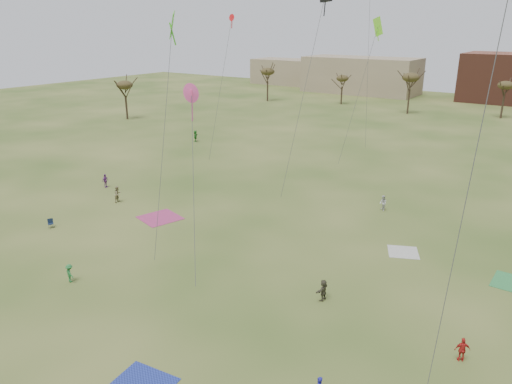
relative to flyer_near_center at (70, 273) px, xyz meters
The scene contains 14 objects.
ground 8.73m from the flyer_near_center, ahead, with size 260.00×260.00×0.00m, color #2B4A17.
flyer_near_center is the anchor object (origin of this frame).
spectator_fore_a 27.88m from the flyer_near_center, 15.53° to the left, with size 0.90×0.38×1.54m, color red.
spectator_fore_b 17.79m from the flyer_near_center, 128.45° to the left, with size 0.89×0.70×1.84m, color #90855B.
spectator_fore_c 19.22m from the flyer_near_center, 27.20° to the left, with size 1.47×0.47×1.59m, color #4E4937.
spectator_mid_d 23.28m from the flyer_near_center, 134.87° to the left, with size 0.97×0.40×1.66m, color purple.
spectator_mid_e 31.57m from the flyer_near_center, 63.53° to the left, with size 0.81×0.63×1.67m, color silver.
flyer_far_a 47.57m from the flyer_near_center, 120.06° to the left, with size 1.75×0.56×1.89m, color #2A7C29.
blanket_cream 27.54m from the flyer_near_center, 45.60° to the left, with size 2.53×2.53×0.03m, color beige.
blanket_plum 13.76m from the flyer_near_center, 106.18° to the left, with size 3.72×3.72×0.03m, color #B63870.
camp_chair_left 11.98m from the flyer_near_center, 153.49° to the left, with size 0.72×0.70×0.87m.
tree_line 80.04m from the flyer_near_center, 85.80° to the left, with size 117.44×49.32×8.91m.
building_tan 118.48m from the flyer_near_center, 102.84° to the left, with size 32.00×14.00×10.00m, color #937F60.
building_tan_west 134.81m from the flyer_near_center, 114.70° to the left, with size 20.00×12.00×8.00m, color #937F60.
Camera 1 is at (21.83, -19.29, 18.69)m, focal length 33.98 mm.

